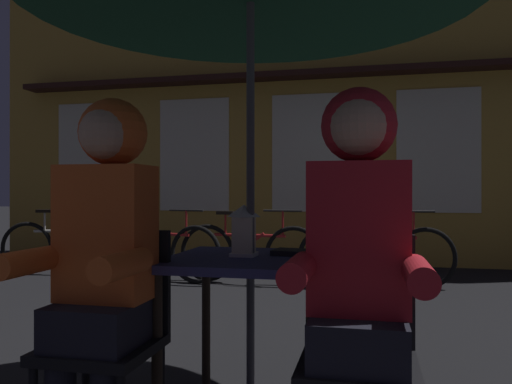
% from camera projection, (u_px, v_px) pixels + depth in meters
% --- Properties ---
extents(cafe_table, '(0.72, 0.72, 0.74)m').
position_uv_depth(cafe_table, '(250.00, 279.00, 2.24)').
color(cafe_table, navy).
rests_on(cafe_table, ground_plane).
extents(lantern, '(0.11, 0.11, 0.23)m').
position_uv_depth(lantern, '(244.00, 229.00, 2.26)').
color(lantern, white).
rests_on(lantern, cafe_table).
extents(chair_left, '(0.40, 0.40, 0.87)m').
position_uv_depth(chair_left, '(111.00, 328.00, 1.99)').
color(chair_left, black).
rests_on(chair_left, ground_plane).
extents(chair_right, '(0.40, 0.40, 0.87)m').
position_uv_depth(chair_right, '(359.00, 344.00, 1.78)').
color(chair_right, black).
rests_on(chair_right, ground_plane).
extents(person_left_hooded, '(0.45, 0.56, 1.40)m').
position_uv_depth(person_left_hooded, '(103.00, 239.00, 1.93)').
color(person_left_hooded, black).
rests_on(person_left_hooded, ground_plane).
extents(person_right_hooded, '(0.45, 0.56, 1.40)m').
position_uv_depth(person_right_hooded, '(358.00, 245.00, 1.72)').
color(person_right_hooded, black).
rests_on(person_right_hooded, ground_plane).
extents(shopfront_building, '(10.00, 0.93, 6.20)m').
position_uv_depth(shopfront_building, '(312.00, 55.00, 7.58)').
color(shopfront_building, gold).
rests_on(shopfront_building, ground_plane).
extents(bicycle_nearest, '(1.65, 0.40, 0.84)m').
position_uv_depth(bicycle_nearest, '(67.00, 247.00, 6.30)').
color(bicycle_nearest, black).
rests_on(bicycle_nearest, ground_plane).
extents(bicycle_second, '(1.66, 0.38, 0.84)m').
position_uv_depth(bicycle_second, '(157.00, 251.00, 5.87)').
color(bicycle_second, black).
rests_on(bicycle_second, ground_plane).
extents(bicycle_third, '(1.68, 0.17, 0.84)m').
position_uv_depth(bicycle_third, '(249.00, 253.00, 5.67)').
color(bicycle_third, black).
rests_on(bicycle_third, ground_plane).
extents(bicycle_fourth, '(1.67, 0.25, 0.84)m').
position_uv_depth(bicycle_fourth, '(376.00, 256.00, 5.39)').
color(bicycle_fourth, black).
rests_on(bicycle_fourth, ground_plane).
extents(book, '(0.22, 0.17, 0.02)m').
position_uv_depth(book, '(296.00, 252.00, 2.30)').
color(book, black).
rests_on(book, cafe_table).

